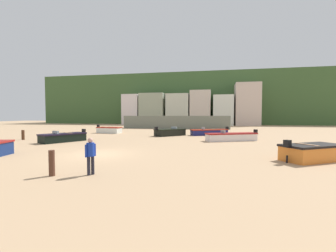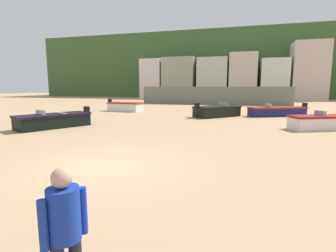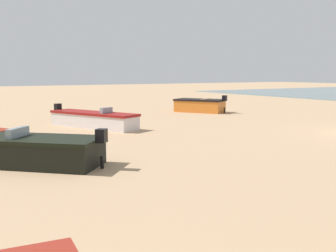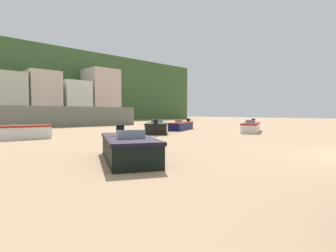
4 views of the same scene
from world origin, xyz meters
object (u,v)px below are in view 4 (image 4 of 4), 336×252
(boat_black_3, at_px, (128,148))
(boat_white_6, at_px, (21,132))
(boat_black_5, at_px, (157,128))
(boat_navy_0, at_px, (181,126))
(boat_white_1, at_px, (251,127))

(boat_black_3, relative_size, boat_white_6, 1.19)
(boat_black_5, height_order, boat_white_6, boat_white_6)
(boat_white_6, bearing_deg, boat_black_3, 8.78)
(boat_navy_0, xyz_separation_m, boat_black_5, (-4.84, -1.78, 0.04))
(boat_navy_0, xyz_separation_m, boat_white_1, (2.34, -6.27, 0.01))
(boat_navy_0, relative_size, boat_black_5, 1.24)
(boat_black_5, bearing_deg, boat_black_3, -92.69)
(boat_white_1, relative_size, boat_black_5, 1.33)
(boat_black_5, bearing_deg, boat_navy_0, 63.39)
(boat_white_1, xyz_separation_m, boat_black_5, (-7.18, 4.50, 0.03))
(boat_black_5, relative_size, boat_white_6, 1.06)
(boat_navy_0, height_order, boat_white_1, boat_white_1)
(boat_navy_0, xyz_separation_m, boat_white_6, (-14.26, 0.67, 0.05))
(boat_white_6, bearing_deg, boat_white_1, 73.32)
(boat_black_3, height_order, boat_white_6, boat_white_6)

